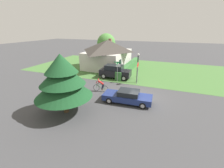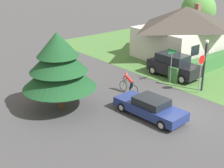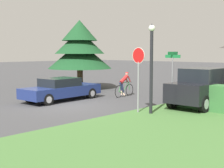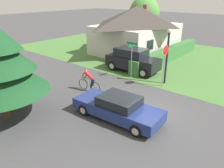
{
  "view_description": "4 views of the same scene",
  "coord_description": "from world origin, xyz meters",
  "px_view_note": "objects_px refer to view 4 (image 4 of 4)",
  "views": [
    {
      "loc": [
        -14.69,
        -2.45,
        7.02
      ],
      "look_at": [
        -0.82,
        2.94,
        1.39
      ],
      "focal_mm": 24.0,
      "sensor_mm": 36.0,
      "label": 1
    },
    {
      "loc": [
        -14.74,
        -11.03,
        9.15
      ],
      "look_at": [
        -2.13,
        4.12,
        1.35
      ],
      "focal_mm": 50.0,
      "sensor_mm": 36.0,
      "label": 2
    },
    {
      "loc": [
        12.64,
        -9.83,
        2.75
      ],
      "look_at": [
        0.04,
        3.38,
        0.88
      ],
      "focal_mm": 50.0,
      "sensor_mm": 36.0,
      "label": 3
    },
    {
      "loc": [
        -9.53,
        -5.19,
        6.06
      ],
      "look_at": [
        -0.69,
        2.17,
        1.33
      ],
      "focal_mm": 35.0,
      "sensor_mm": 36.0,
      "label": 4
    }
  ],
  "objects_px": {
    "stop_sign": "(165,58)",
    "sedan_left_lane": "(118,108)",
    "cottage_house": "(137,29)",
    "deciduous_tree_right": "(144,13)",
    "street_lamp": "(167,52)",
    "cyclist": "(89,81)",
    "parked_suv_right": "(132,60)",
    "street_name_sign": "(132,54)"
  },
  "relations": [
    {
      "from": "cottage_house",
      "to": "cyclist",
      "type": "distance_m",
      "value": 11.87
    },
    {
      "from": "cottage_house",
      "to": "cyclist",
      "type": "height_order",
      "value": "cottage_house"
    },
    {
      "from": "cottage_house",
      "to": "deciduous_tree_right",
      "type": "relative_size",
      "value": 1.68
    },
    {
      "from": "cyclist",
      "to": "street_lamp",
      "type": "relative_size",
      "value": 0.47
    },
    {
      "from": "street_name_sign",
      "to": "cyclist",
      "type": "bearing_deg",
      "value": 170.39
    },
    {
      "from": "sedan_left_lane",
      "to": "stop_sign",
      "type": "relative_size",
      "value": 1.64
    },
    {
      "from": "cottage_house",
      "to": "cyclist",
      "type": "xyz_separation_m",
      "value": [
        -11.11,
        -3.75,
        -1.84
      ]
    },
    {
      "from": "street_lamp",
      "to": "sedan_left_lane",
      "type": "bearing_deg",
      "value": -176.26
    },
    {
      "from": "street_lamp",
      "to": "street_name_sign",
      "type": "bearing_deg",
      "value": 102.41
    },
    {
      "from": "sedan_left_lane",
      "to": "parked_suv_right",
      "type": "distance_m",
      "value": 7.78
    },
    {
      "from": "cottage_house",
      "to": "stop_sign",
      "type": "relative_size",
      "value": 3.3
    },
    {
      "from": "cyclist",
      "to": "street_lamp",
      "type": "bearing_deg",
      "value": -130.51
    },
    {
      "from": "sedan_left_lane",
      "to": "street_lamp",
      "type": "distance_m",
      "value": 6.31
    },
    {
      "from": "cyclist",
      "to": "parked_suv_right",
      "type": "relative_size",
      "value": 0.41
    },
    {
      "from": "parked_suv_right",
      "to": "street_lamp",
      "type": "xyz_separation_m",
      "value": [
        -0.73,
        -3.4,
        1.4
      ]
    },
    {
      "from": "street_lamp",
      "to": "deciduous_tree_right",
      "type": "distance_m",
      "value": 16.25
    },
    {
      "from": "street_name_sign",
      "to": "deciduous_tree_right",
      "type": "relative_size",
      "value": 0.48
    },
    {
      "from": "cottage_house",
      "to": "deciduous_tree_right",
      "type": "xyz_separation_m",
      "value": [
        6.15,
        2.93,
        1.12
      ]
    },
    {
      "from": "cottage_house",
      "to": "deciduous_tree_right",
      "type": "bearing_deg",
      "value": 26.37
    },
    {
      "from": "cyclist",
      "to": "street_lamp",
      "type": "distance_m",
      "value": 5.78
    },
    {
      "from": "cottage_house",
      "to": "deciduous_tree_right",
      "type": "distance_m",
      "value": 6.9
    },
    {
      "from": "cottage_house",
      "to": "stop_sign",
      "type": "bearing_deg",
      "value": -134.44
    },
    {
      "from": "parked_suv_right",
      "to": "street_lamp",
      "type": "relative_size",
      "value": 1.13
    },
    {
      "from": "cottage_house",
      "to": "sedan_left_lane",
      "type": "height_order",
      "value": "cottage_house"
    },
    {
      "from": "stop_sign",
      "to": "street_name_sign",
      "type": "bearing_deg",
      "value": -88.07
    },
    {
      "from": "sedan_left_lane",
      "to": "cyclist",
      "type": "height_order",
      "value": "cyclist"
    },
    {
      "from": "cyclist",
      "to": "parked_suv_right",
      "type": "bearing_deg",
      "value": -92.88
    },
    {
      "from": "sedan_left_lane",
      "to": "cyclist",
      "type": "distance_m",
      "value": 3.99
    },
    {
      "from": "sedan_left_lane",
      "to": "parked_suv_right",
      "type": "height_order",
      "value": "parked_suv_right"
    },
    {
      "from": "street_lamp",
      "to": "deciduous_tree_right",
      "type": "bearing_deg",
      "value": 37.89
    },
    {
      "from": "stop_sign",
      "to": "cottage_house",
      "type": "bearing_deg",
      "value": -132.51
    },
    {
      "from": "stop_sign",
      "to": "sedan_left_lane",
      "type": "bearing_deg",
      "value": 5.43
    },
    {
      "from": "cottage_house",
      "to": "sedan_left_lane",
      "type": "bearing_deg",
      "value": -148.81
    },
    {
      "from": "sedan_left_lane",
      "to": "street_name_sign",
      "type": "bearing_deg",
      "value": -64.77
    },
    {
      "from": "parked_suv_right",
      "to": "deciduous_tree_right",
      "type": "bearing_deg",
      "value": -63.65
    },
    {
      "from": "parked_suv_right",
      "to": "street_lamp",
      "type": "height_order",
      "value": "street_lamp"
    },
    {
      "from": "cyclist",
      "to": "street_name_sign",
      "type": "bearing_deg",
      "value": -104.01
    },
    {
      "from": "sedan_left_lane",
      "to": "deciduous_tree_right",
      "type": "bearing_deg",
      "value": -64.71
    },
    {
      "from": "deciduous_tree_right",
      "to": "sedan_left_lane",
      "type": "bearing_deg",
      "value": -151.22
    },
    {
      "from": "sedan_left_lane",
      "to": "cottage_house",
      "type": "bearing_deg",
      "value": -63.18
    },
    {
      "from": "parked_suv_right",
      "to": "stop_sign",
      "type": "distance_m",
      "value": 3.96
    },
    {
      "from": "street_name_sign",
      "to": "street_lamp",
      "type": "bearing_deg",
      "value": -77.59
    }
  ]
}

